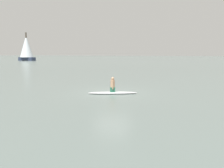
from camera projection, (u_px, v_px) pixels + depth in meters
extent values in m
plane|color=slate|center=(112.00, 92.00, 16.61)|extent=(400.00, 400.00, 0.00)
ellipsoid|color=white|center=(113.00, 93.00, 16.03)|extent=(2.01, 3.09, 0.13)
cube|color=#26664C|center=(113.00, 90.00, 16.01)|extent=(0.37, 0.40, 0.30)
cylinder|color=tan|center=(113.00, 84.00, 15.96)|extent=(0.37, 0.37, 0.49)
sphere|color=tan|center=(113.00, 79.00, 15.92)|extent=(0.20, 0.20, 0.20)
cylinder|color=tan|center=(113.00, 85.00, 15.80)|extent=(0.11, 0.11, 0.54)
cylinder|color=tan|center=(112.00, 84.00, 16.13)|extent=(0.11, 0.11, 0.54)
cube|color=#2D3851|center=(27.00, 59.00, 83.56)|extent=(2.29, 6.39, 1.13)
cylinder|color=#4C4238|center=(26.00, 45.00, 82.97)|extent=(0.50, 0.50, 8.23)
cone|color=white|center=(26.00, 46.00, 83.04)|extent=(4.68, 4.68, 7.24)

